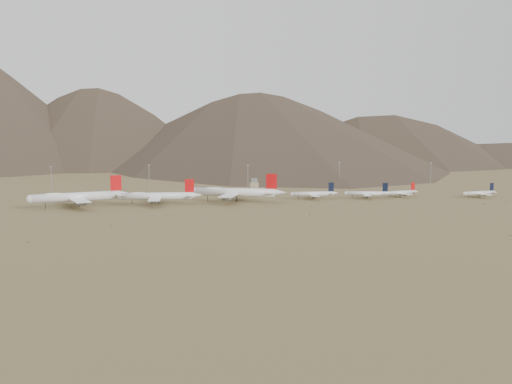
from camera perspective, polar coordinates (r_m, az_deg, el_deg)
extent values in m
plane|color=olive|center=(429.80, -1.08, -1.51)|extent=(3000.00, 3000.00, 0.00)
cylinder|color=white|center=(448.16, -17.48, -0.47)|extent=(63.72, 25.97, 6.69)
sphere|color=white|center=(443.00, -21.59, -0.68)|extent=(6.56, 6.56, 6.56)
cone|color=white|center=(456.55, -13.02, -0.17)|extent=(12.93, 9.27, 6.02)
cube|color=white|center=(448.02, -17.64, -0.60)|extent=(27.84, 59.69, 0.84)
cube|color=white|center=(455.16, -13.65, -0.18)|extent=(12.38, 23.25, 0.40)
cube|color=red|center=(454.03, -13.83, 0.89)|extent=(8.20, 3.12, 11.87)
cylinder|color=black|center=(444.94, -20.32, -1.33)|extent=(0.43, 0.43, 4.53)
cylinder|color=black|center=(450.67, -17.34, -1.15)|extent=(0.54, 0.54, 4.53)
cylinder|color=black|center=(447.41, -17.25, -1.19)|extent=(0.54, 0.54, 4.53)
ellipsoid|color=white|center=(445.00, -19.61, -0.34)|extent=(21.26, 11.05, 4.01)
cylinder|color=slate|center=(459.78, -17.92, -0.66)|extent=(7.08, 4.83, 3.01)
cylinder|color=slate|center=(436.63, -17.33, -0.98)|extent=(7.08, 4.83, 3.01)
cylinder|color=slate|center=(470.21, -18.17, -0.53)|extent=(7.08, 4.83, 3.01)
cylinder|color=slate|center=(426.24, -17.04, -1.13)|extent=(7.08, 4.83, 3.01)
cylinder|color=white|center=(450.46, -9.87, -0.41)|extent=(55.12, 9.76, 5.67)
sphere|color=white|center=(452.70, -13.34, -0.45)|extent=(5.55, 5.55, 5.55)
cone|color=white|center=(449.88, -5.96, -0.30)|extent=(10.23, 5.83, 5.10)
cube|color=white|center=(450.61, -10.01, -0.52)|extent=(12.51, 50.80, 0.71)
cube|color=white|center=(449.82, -6.52, -0.29)|extent=(6.35, 19.42, 0.34)
cube|color=red|center=(449.09, -6.67, 0.63)|extent=(7.15, 1.04, 10.06)
cylinder|color=black|center=(452.39, -12.29, -1.03)|extent=(0.37, 0.37, 3.84)
cylinder|color=black|center=(452.35, -9.71, -0.98)|extent=(0.46, 0.46, 3.84)
cylinder|color=black|center=(449.54, -9.73, -1.03)|extent=(0.46, 0.46, 3.84)
ellipsoid|color=white|center=(451.26, -11.68, -0.23)|extent=(17.82, 5.55, 3.40)
cylinder|color=slate|center=(460.75, -9.94, -0.55)|extent=(5.66, 2.95, 2.55)
cylinder|color=slate|center=(440.79, -10.07, -0.84)|extent=(5.66, 2.95, 2.55)
cylinder|color=slate|center=(469.73, -9.88, -0.43)|extent=(5.66, 2.95, 2.55)
cylinder|color=slate|center=(431.82, -10.13, -0.98)|extent=(5.66, 2.95, 2.55)
cylinder|color=white|center=(461.12, -2.13, -0.02)|extent=(63.01, 30.64, 6.74)
sphere|color=white|center=(469.41, -6.01, 0.05)|extent=(6.61, 6.61, 6.61)
cone|color=white|center=(454.39, 2.37, -0.05)|extent=(13.16, 10.02, 6.07)
cube|color=white|center=(461.52, -2.29, -0.14)|extent=(32.04, 59.36, 0.84)
cube|color=white|center=(455.15, 1.72, -0.01)|extent=(13.94, 23.27, 0.40)
cube|color=red|center=(454.55, 1.56, 1.08)|extent=(8.09, 3.73, 11.96)
cylinder|color=black|center=(467.31, -4.86, -0.66)|extent=(0.43, 0.43, 4.57)
cylinder|color=black|center=(463.08, -1.92, -0.70)|extent=(0.54, 0.54, 4.57)
cylinder|color=black|center=(459.81, -2.01, -0.75)|extent=(0.54, 0.54, 4.57)
ellipsoid|color=white|center=(464.98, -4.17, 0.24)|extent=(21.25, 12.49, 4.04)
cylinder|color=slate|center=(473.29, -1.96, -0.20)|extent=(7.18, 5.25, 3.03)
cylinder|color=slate|center=(450.12, -2.63, -0.51)|extent=(7.18, 5.25, 3.03)
cylinder|color=slate|center=(483.73, -1.68, -0.06)|extent=(7.18, 5.25, 3.03)
cylinder|color=slate|center=(439.72, -2.95, -0.66)|extent=(7.18, 5.25, 3.03)
cylinder|color=white|center=(483.15, 5.68, -0.19)|extent=(35.26, 4.78, 3.82)
sphere|color=white|center=(478.81, 3.65, -0.22)|extent=(3.74, 3.74, 3.74)
cone|color=white|center=(488.69, 7.91, -0.11)|extent=(6.42, 3.61, 3.44)
cube|color=white|center=(483.03, 5.60, -0.25)|extent=(6.45, 30.29, 0.48)
cube|color=white|center=(487.84, 7.60, -0.10)|extent=(3.48, 11.54, 0.23)
cube|color=black|center=(487.12, 7.52, 0.51)|extent=(4.58, 0.47, 7.54)
cylinder|color=black|center=(480.40, 4.26, -0.59)|extent=(0.40, 0.40, 2.61)
cylinder|color=black|center=(484.60, 5.73, -0.55)|extent=(0.50, 0.50, 2.61)
cylinder|color=black|center=(482.77, 5.79, -0.57)|extent=(0.50, 0.50, 2.61)
cylinder|color=slate|center=(491.23, 5.34, -0.26)|extent=(3.56, 1.81, 1.72)
cylinder|color=slate|center=(475.04, 5.87, -0.47)|extent=(3.56, 1.81, 1.72)
cylinder|color=white|center=(494.23, 10.99, -0.15)|extent=(33.83, 12.23, 3.69)
sphere|color=white|center=(492.29, 9.03, -0.13)|extent=(3.62, 3.62, 3.62)
cone|color=white|center=(497.05, 13.17, -0.13)|extent=(6.77, 4.77, 3.32)
cube|color=white|center=(494.20, 10.91, -0.21)|extent=(12.68, 29.58, 0.46)
cube|color=white|center=(496.59, 12.86, -0.11)|extent=(5.78, 11.49, 0.22)
cube|color=black|center=(495.99, 12.79, 0.47)|extent=(4.36, 1.45, 7.29)
cylinder|color=black|center=(493.14, 9.61, -0.50)|extent=(0.39, 0.39, 2.53)
cylinder|color=black|center=(495.56, 11.05, -0.49)|extent=(0.49, 0.49, 2.53)
cylinder|color=black|center=(493.74, 11.08, -0.52)|extent=(0.49, 0.49, 2.53)
cylinder|color=slate|center=(502.34, 10.79, -0.22)|extent=(3.71, 2.47, 1.66)
cylinder|color=slate|center=(486.25, 11.03, -0.42)|extent=(3.71, 2.47, 1.66)
cylinder|color=white|center=(511.55, 14.21, -0.06)|extent=(30.73, 11.08, 3.35)
sphere|color=white|center=(501.76, 12.86, -0.14)|extent=(3.29, 3.29, 3.29)
cone|color=white|center=(522.81, 15.66, 0.05)|extent=(6.14, 4.33, 3.02)
cube|color=white|center=(511.20, 14.16, -0.12)|extent=(11.50, 26.86, 0.42)
cube|color=white|center=(521.17, 15.46, 0.05)|extent=(5.24, 10.44, 0.20)
cube|color=red|center=(520.33, 15.42, 0.55)|extent=(3.96, 1.31, 6.62)
cylinder|color=black|center=(504.96, 13.27, -0.44)|extent=(0.35, 0.35, 2.29)
cylinder|color=black|center=(512.87, 14.20, -0.37)|extent=(0.44, 0.44, 2.29)
cylinder|color=black|center=(511.60, 14.32, -0.38)|extent=(0.44, 0.44, 2.29)
cylinder|color=slate|center=(516.94, 13.63, -0.14)|extent=(3.37, 2.24, 1.51)
cylinder|color=slate|center=(505.68, 14.70, -0.29)|extent=(3.37, 2.24, 1.51)
cylinder|color=white|center=(529.11, 21.40, -0.10)|extent=(30.94, 9.32, 3.35)
sphere|color=white|center=(518.55, 20.17, -0.17)|extent=(3.29, 3.29, 3.29)
cone|color=white|center=(541.19, 22.72, 0.00)|extent=(6.04, 4.04, 3.02)
cube|color=white|center=(528.73, 21.35, -0.15)|extent=(10.01, 26.93, 0.42)
cube|color=white|center=(539.44, 22.54, 0.00)|extent=(4.69, 10.41, 0.20)
cube|color=black|center=(538.58, 22.51, 0.49)|extent=(4.00, 1.08, 6.62)
cylinder|color=black|center=(521.98, 20.54, -0.45)|extent=(0.35, 0.35, 2.29)
cylinder|color=black|center=(530.42, 21.38, -0.39)|extent=(0.44, 0.44, 2.29)
cylinder|color=black|center=(529.22, 21.50, -0.41)|extent=(0.44, 0.44, 2.29)
cylinder|color=slate|center=(534.15, 20.80, -0.17)|extent=(3.32, 2.08, 1.51)
cylinder|color=slate|center=(523.53, 21.91, -0.32)|extent=(3.32, 2.08, 1.51)
cube|color=#9B8D69|center=(552.10, -0.22, 0.54)|extent=(8.00, 8.00, 8.00)
cube|color=slate|center=(551.57, -0.22, 1.16)|extent=(6.00, 6.00, 4.00)
cylinder|color=gray|center=(550.15, -19.77, 1.07)|extent=(0.50, 0.50, 25.00)
cube|color=gray|center=(549.31, -19.82, 2.40)|extent=(2.00, 0.60, 0.80)
cylinder|color=gray|center=(554.05, -10.64, 1.34)|extent=(0.50, 0.50, 25.00)
cube|color=gray|center=(553.21, -10.67, 2.66)|extent=(2.00, 0.60, 0.80)
cylinder|color=gray|center=(542.12, -0.82, 1.35)|extent=(0.50, 0.50, 25.00)
cube|color=gray|center=(541.26, -0.82, 2.70)|extent=(2.00, 0.60, 0.80)
cylinder|color=gray|center=(604.24, 8.33, 1.75)|extent=(0.50, 0.50, 25.00)
cube|color=gray|center=(603.47, 8.34, 2.96)|extent=(2.00, 0.60, 0.80)
cylinder|color=gray|center=(613.24, 17.06, 1.61)|extent=(0.50, 0.50, 25.00)
cube|color=gray|center=(612.48, 17.10, 2.81)|extent=(2.00, 0.60, 0.80)
ellipsoid|color=brown|center=(339.12, 24.11, -3.96)|extent=(1.07, 1.07, 0.66)
ellipsoid|color=brown|center=(273.96, -13.16, -5.86)|extent=(0.62, 0.62, 0.50)
ellipsoid|color=brown|center=(502.29, 23.72, -0.91)|extent=(1.09, 1.09, 0.59)
ellipsoid|color=brown|center=(350.02, 18.48, -3.49)|extent=(0.52, 0.52, 0.30)
ellipsoid|color=brown|center=(312.84, -21.79, -4.63)|extent=(1.04, 1.04, 0.94)
ellipsoid|color=brown|center=(340.42, 12.68, -3.58)|extent=(0.53, 0.53, 0.36)
ellipsoid|color=brown|center=(392.67, 5.38, -2.19)|extent=(1.03, 1.03, 0.66)
ellipsoid|color=brown|center=(428.89, 1.11, -1.50)|extent=(0.63, 0.63, 0.46)
ellipsoid|color=brown|center=(346.41, -17.83, -3.56)|extent=(0.57, 0.57, 0.33)
ellipsoid|color=brown|center=(429.43, -20.34, -1.86)|extent=(0.73, 0.73, 0.44)
ellipsoid|color=brown|center=(387.22, -10.39, -2.38)|extent=(0.72, 0.72, 0.60)
ellipsoid|color=brown|center=(481.08, 21.83, -1.09)|extent=(1.02, 1.02, 0.88)
ellipsoid|color=brown|center=(380.38, 1.20, -2.44)|extent=(0.55, 0.55, 0.45)
ellipsoid|color=brown|center=(436.87, 5.56, -1.37)|extent=(0.99, 0.99, 0.71)
ellipsoid|color=brown|center=(381.14, -1.45, -2.43)|extent=(0.65, 0.65, 0.41)
ellipsoid|color=brown|center=(354.45, -14.24, -3.23)|extent=(0.79, 0.79, 0.48)
ellipsoid|color=brown|center=(385.23, -15.34, -2.55)|extent=(0.54, 0.54, 0.45)
ellipsoid|color=brown|center=(463.98, 19.03, -1.26)|extent=(0.68, 0.68, 0.49)
ellipsoid|color=brown|center=(391.52, -23.41, -2.69)|extent=(0.59, 0.59, 0.44)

